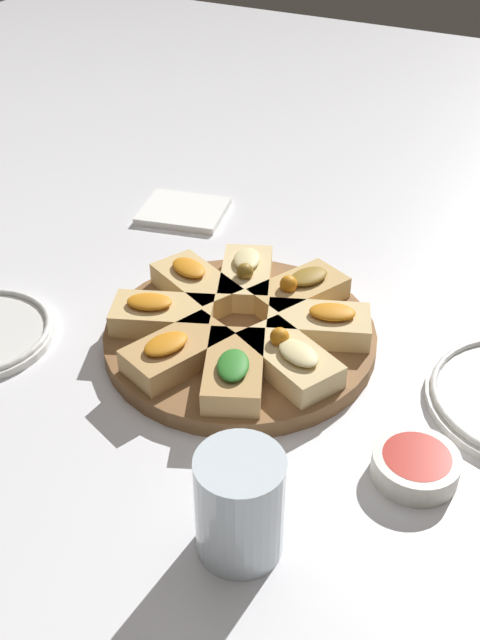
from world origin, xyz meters
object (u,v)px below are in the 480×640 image
at_px(dipping_bowl, 415,465).
at_px(water_glass, 240,505).
at_px(napkin_stack, 183,211).
at_px(serving_board, 240,337).

bearing_deg(dipping_bowl, water_glass, 53.84).
bearing_deg(water_glass, napkin_stack, -53.75).
relative_size(serving_board, napkin_stack, 2.56).
xyz_separation_m(serving_board, water_glass, (-0.14, 0.27, 0.04)).
distance_m(water_glass, napkin_stack, 0.65).
bearing_deg(serving_board, water_glass, 118.15).
bearing_deg(water_glass, dipping_bowl, -126.16).
xyz_separation_m(serving_board, dipping_bowl, (-0.26, 0.11, 0.00)).
height_order(napkin_stack, dipping_bowl, dipping_bowl).
distance_m(napkin_stack, dipping_bowl, 0.62).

